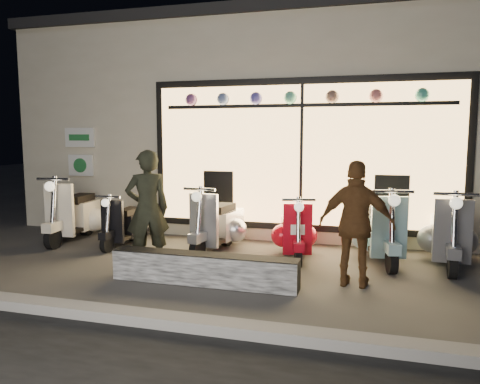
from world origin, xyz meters
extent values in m
plane|color=#383533|center=(0.00, 0.00, 0.00)|extent=(40.00, 40.00, 0.00)
cube|color=slate|center=(0.00, -2.00, 0.06)|extent=(40.00, 0.25, 0.12)
cube|color=beige|center=(0.00, 5.00, 2.00)|extent=(10.00, 6.00, 4.00)
cube|color=black|center=(0.00, 5.00, 4.10)|extent=(10.20, 6.20, 0.20)
cube|color=black|center=(0.80, 1.98, 1.55)|extent=(5.45, 0.06, 2.65)
cube|color=#FFBF6B|center=(0.80, 1.94, 1.55)|extent=(5.20, 0.04, 2.40)
cube|color=black|center=(0.80, 1.90, 2.40)|extent=(4.90, 0.06, 0.06)
cube|color=white|center=(-3.60, 1.96, 1.85)|extent=(0.65, 0.04, 0.38)
cube|color=white|center=(-3.60, 1.96, 1.30)|extent=(0.55, 0.04, 0.42)
cube|color=black|center=(-0.05, -0.65, 0.20)|extent=(2.44, 0.28, 0.40)
cylinder|color=black|center=(-0.55, 0.43, 0.18)|extent=(0.15, 0.36, 0.35)
cylinder|color=black|center=(-0.41, 1.45, 0.18)|extent=(0.17, 0.36, 0.35)
cube|color=#AEAEB3|center=(-0.52, 0.64, 0.58)|extent=(0.48, 0.14, 0.85)
cube|color=#AEAEB3|center=(-0.42, 1.35, 0.39)|extent=(0.53, 0.78, 0.47)
cube|color=black|center=(-0.44, 1.25, 0.68)|extent=(0.37, 0.61, 0.12)
sphere|color=#FFF2CC|center=(-0.55, 0.42, 0.98)|extent=(0.17, 0.17, 0.15)
cylinder|color=black|center=(0.99, 0.45, 0.16)|extent=(0.16, 0.33, 0.32)
cylinder|color=black|center=(0.78, 1.36, 0.16)|extent=(0.18, 0.33, 0.32)
cube|color=#B60B1D|center=(0.95, 0.64, 0.52)|extent=(0.43, 0.16, 0.76)
cube|color=#B60B1D|center=(0.80, 1.27, 0.35)|extent=(0.53, 0.73, 0.43)
cube|color=black|center=(0.82, 1.18, 0.61)|extent=(0.38, 0.57, 0.11)
sphere|color=#FFF2CC|center=(1.00, 0.44, 0.88)|extent=(0.17, 0.17, 0.14)
cylinder|color=black|center=(-2.12, 0.44, 0.15)|extent=(0.10, 0.30, 0.29)
cylinder|color=black|center=(-2.10, 1.30, 0.15)|extent=(0.11, 0.30, 0.29)
cube|color=black|center=(-2.12, 0.62, 0.48)|extent=(0.40, 0.07, 0.71)
cube|color=black|center=(-2.10, 1.22, 0.33)|extent=(0.38, 0.62, 0.40)
cube|color=black|center=(-2.10, 1.13, 0.57)|extent=(0.26, 0.49, 0.10)
sphere|color=#FFF2CC|center=(-2.12, 0.43, 0.82)|extent=(0.13, 0.13, 0.13)
cylinder|color=black|center=(-3.12, 0.40, 0.19)|extent=(0.15, 0.39, 0.38)
cylinder|color=black|center=(-3.23, 1.51, 0.19)|extent=(0.17, 0.39, 0.38)
cube|color=beige|center=(-3.14, 0.63, 0.62)|extent=(0.52, 0.12, 0.91)
cube|color=beige|center=(-3.22, 1.40, 0.42)|extent=(0.54, 0.82, 0.51)
cube|color=black|center=(-3.21, 1.29, 0.74)|extent=(0.37, 0.65, 0.13)
sphere|color=#FFF2CC|center=(-3.12, 0.39, 1.06)|extent=(0.18, 0.18, 0.17)
cylinder|color=black|center=(2.28, 0.48, 0.18)|extent=(0.18, 0.38, 0.37)
cylinder|color=black|center=(2.08, 1.54, 0.18)|extent=(0.20, 0.39, 0.37)
cube|color=#89BAC3|center=(2.24, 0.70, 0.60)|extent=(0.50, 0.17, 0.89)
cube|color=#89BAC3|center=(2.10, 1.44, 0.41)|extent=(0.59, 0.83, 0.50)
cube|color=black|center=(2.12, 1.33, 0.71)|extent=(0.41, 0.65, 0.13)
sphere|color=#FFF2CC|center=(2.28, 0.47, 1.03)|extent=(0.19, 0.19, 0.16)
cylinder|color=black|center=(3.05, 0.47, 0.18)|extent=(0.13, 0.37, 0.37)
cylinder|color=black|center=(3.12, 1.54, 0.18)|extent=(0.15, 0.37, 0.37)
cube|color=#57585E|center=(3.06, 0.69, 0.60)|extent=(0.50, 0.11, 0.88)
cube|color=#57585E|center=(3.11, 1.43, 0.41)|extent=(0.50, 0.78, 0.49)
cube|color=black|center=(3.10, 1.32, 0.71)|extent=(0.34, 0.62, 0.13)
sphere|color=#FFF2CC|center=(3.05, 0.46, 1.02)|extent=(0.17, 0.17, 0.16)
imported|color=black|center=(-1.11, -0.10, 0.85)|extent=(0.74, 0.69, 1.70)
imported|color=brown|center=(1.81, -0.19, 0.80)|extent=(0.97, 0.47, 1.59)
camera|label=1|loc=(1.98, -6.11, 1.91)|focal=35.00mm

